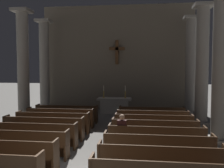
{
  "coord_description": "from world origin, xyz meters",
  "views": [
    {
      "loc": [
        1.76,
        -5.54,
        2.96
      ],
      "look_at": [
        0.0,
        9.07,
        1.99
      ],
      "focal_mm": 39.99,
      "sensor_mm": 36.0,
      "label": 1
    }
  ],
  "objects_px": {
    "pew_right_row_6": "(153,125)",
    "pew_right_row_7": "(152,120)",
    "pew_left_row_4": "(32,134)",
    "pew_right_row_5": "(155,131)",
    "column_right_second": "(221,67)",
    "column_left_fourth": "(44,67)",
    "pew_right_row_8": "(152,115)",
    "pew_left_row_8": "(67,114)",
    "column_right_third": "(202,67)",
    "pew_left_row_3": "(18,143)",
    "column_left_third": "(23,67)",
    "candlestick_left": "(104,94)",
    "column_right_fourth": "(190,67)",
    "altar": "(114,105)",
    "pew_left_row_7": "(60,117)",
    "pew_right_row_4": "(156,139)",
    "candlestick_right": "(125,94)",
    "pew_left_row_5": "(44,128)",
    "pew_right_row_2": "(161,161)",
    "pew_left_row_6": "(53,122)",
    "lone_worshipper": "(122,131)",
    "pew_right_row_3": "(158,148)",
    "pew_left_row_2": "(0,154)"
  },
  "relations": [
    {
      "from": "pew_right_row_6",
      "to": "pew_right_row_7",
      "type": "bearing_deg",
      "value": 90.0
    },
    {
      "from": "pew_left_row_4",
      "to": "pew_right_row_5",
      "type": "distance_m",
      "value": 4.67
    },
    {
      "from": "column_right_second",
      "to": "column_left_fourth",
      "type": "distance_m",
      "value": 11.35
    },
    {
      "from": "pew_right_row_8",
      "to": "column_left_fourth",
      "type": "distance_m",
      "value": 8.16
    },
    {
      "from": "pew_left_row_8",
      "to": "pew_right_row_8",
      "type": "height_order",
      "value": "same"
    },
    {
      "from": "column_right_third",
      "to": "pew_left_row_3",
      "type": "bearing_deg",
      "value": -142.04
    },
    {
      "from": "column_right_second",
      "to": "column_right_third",
      "type": "relative_size",
      "value": 1.0
    },
    {
      "from": "pew_left_row_8",
      "to": "pew_left_row_4",
      "type": "bearing_deg",
      "value": -90.0
    },
    {
      "from": "column_left_third",
      "to": "candlestick_left",
      "type": "height_order",
      "value": "column_left_third"
    },
    {
      "from": "pew_left_row_4",
      "to": "column_left_third",
      "type": "xyz_separation_m",
      "value": [
        -2.51,
        4.44,
        2.51
      ]
    },
    {
      "from": "pew_right_row_8",
      "to": "column_right_fourth",
      "type": "distance_m",
      "value": 4.79
    },
    {
      "from": "column_left_third",
      "to": "altar",
      "type": "xyz_separation_m",
      "value": [
        4.79,
        2.77,
        -2.46
      ]
    },
    {
      "from": "pew_left_row_7",
      "to": "pew_left_row_3",
      "type": "bearing_deg",
      "value": -90.0
    },
    {
      "from": "pew_right_row_4",
      "to": "candlestick_right",
      "type": "bearing_deg",
      "value": 102.32
    },
    {
      "from": "pew_right_row_5",
      "to": "column_right_third",
      "type": "xyz_separation_m",
      "value": [
        2.51,
        3.37,
        2.51
      ]
    },
    {
      "from": "altar",
      "to": "candlestick_left",
      "type": "bearing_deg",
      "value": 180.0
    },
    {
      "from": "pew_left_row_5",
      "to": "pew_right_row_2",
      "type": "height_order",
      "value": "same"
    },
    {
      "from": "column_left_third",
      "to": "pew_right_row_8",
      "type": "bearing_deg",
      "value": -1.35
    },
    {
      "from": "altar",
      "to": "candlestick_left",
      "type": "xyz_separation_m",
      "value": [
        -0.7,
        0.0,
        0.74
      ]
    },
    {
      "from": "pew_left_row_6",
      "to": "pew_right_row_8",
      "type": "relative_size",
      "value": 1.0
    },
    {
      "from": "pew_left_row_3",
      "to": "lone_worshipper",
      "type": "height_order",
      "value": "lone_worshipper"
    },
    {
      "from": "pew_left_row_5",
      "to": "altar",
      "type": "distance_m",
      "value": 6.55
    },
    {
      "from": "pew_right_row_6",
      "to": "pew_left_row_7",
      "type": "bearing_deg",
      "value": 166.78
    },
    {
      "from": "pew_right_row_8",
      "to": "altar",
      "type": "relative_size",
      "value": 1.53
    },
    {
      "from": "pew_left_row_6",
      "to": "altar",
      "type": "bearing_deg",
      "value": 65.86
    },
    {
      "from": "pew_right_row_3",
      "to": "column_right_second",
      "type": "relative_size",
      "value": 0.55
    },
    {
      "from": "candlestick_left",
      "to": "column_right_fourth",
      "type": "bearing_deg",
      "value": 2.84
    },
    {
      "from": "pew_right_row_6",
      "to": "pew_right_row_7",
      "type": "distance_m",
      "value": 1.07
    },
    {
      "from": "pew_right_row_2",
      "to": "column_right_second",
      "type": "relative_size",
      "value": 0.55
    },
    {
      "from": "pew_right_row_7",
      "to": "pew_right_row_2",
      "type": "bearing_deg",
      "value": -90.0
    },
    {
      "from": "pew_left_row_4",
      "to": "candlestick_right",
      "type": "xyz_separation_m",
      "value": [
        2.97,
        7.21,
        0.79
      ]
    },
    {
      "from": "column_right_fourth",
      "to": "candlestick_right",
      "type": "bearing_deg",
      "value": -176.19
    },
    {
      "from": "pew_left_row_5",
      "to": "column_left_third",
      "type": "relative_size",
      "value": 0.55
    },
    {
      "from": "pew_right_row_5",
      "to": "lone_worshipper",
      "type": "bearing_deg",
      "value": -139.44
    },
    {
      "from": "pew_right_row_4",
      "to": "column_right_fourth",
      "type": "bearing_deg",
      "value": 71.43
    },
    {
      "from": "candlestick_left",
      "to": "pew_right_row_3",
      "type": "bearing_deg",
      "value": -70.24
    },
    {
      "from": "candlestick_right",
      "to": "pew_left_row_5",
      "type": "bearing_deg",
      "value": -115.84
    },
    {
      "from": "lone_worshipper",
      "to": "column_right_third",
      "type": "bearing_deg",
      "value": 49.82
    },
    {
      "from": "pew_left_row_6",
      "to": "pew_left_row_8",
      "type": "distance_m",
      "value": 2.14
    },
    {
      "from": "column_left_fourth",
      "to": "pew_right_row_6",
      "type": "bearing_deg",
      "value": -37.12
    },
    {
      "from": "pew_left_row_2",
      "to": "pew_left_row_3",
      "type": "distance_m",
      "value": 1.07
    },
    {
      "from": "candlestick_right",
      "to": "column_right_third",
      "type": "bearing_deg",
      "value": -34.12
    },
    {
      "from": "pew_right_row_2",
      "to": "pew_right_row_6",
      "type": "bearing_deg",
      "value": 90.0
    },
    {
      "from": "column_left_fourth",
      "to": "candlestick_right",
      "type": "distance_m",
      "value": 5.76
    },
    {
      "from": "pew_left_row_2",
      "to": "column_right_second",
      "type": "height_order",
      "value": "column_right_second"
    },
    {
      "from": "pew_right_row_4",
      "to": "column_left_third",
      "type": "height_order",
      "value": "column_left_third"
    },
    {
      "from": "pew_left_row_7",
      "to": "altar",
      "type": "relative_size",
      "value": 1.53
    },
    {
      "from": "pew_left_row_6",
      "to": "pew_left_row_7",
      "type": "relative_size",
      "value": 1.0
    },
    {
      "from": "pew_left_row_4",
      "to": "lone_worshipper",
      "type": "bearing_deg",
      "value": 0.66
    },
    {
      "from": "pew_right_row_8",
      "to": "column_left_fourth",
      "type": "xyz_separation_m",
      "value": [
        -7.06,
        3.21,
        2.51
      ]
    }
  ]
}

